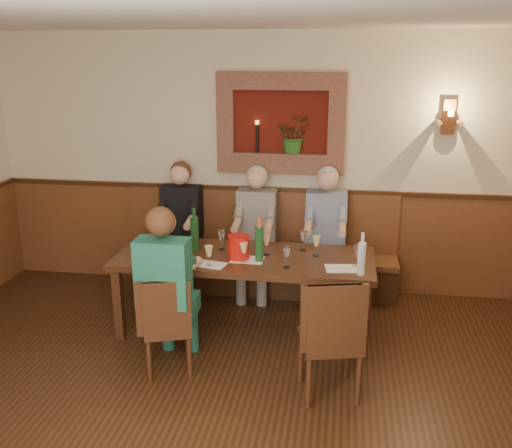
% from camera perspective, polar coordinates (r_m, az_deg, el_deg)
% --- Properties ---
extents(room_shell, '(6.04, 6.04, 2.82)m').
position_cam_1_polar(room_shell, '(3.28, -6.86, 4.58)').
color(room_shell, beige).
rests_on(room_shell, ground).
extents(wainscoting, '(6.02, 6.02, 1.15)m').
position_cam_1_polar(wainscoting, '(3.78, -6.15, -15.08)').
color(wainscoting, brown).
rests_on(wainscoting, ground).
extents(wall_niche, '(1.36, 0.30, 1.06)m').
position_cam_1_polar(wall_niche, '(6.12, 2.85, 9.56)').
color(wall_niche, '#53120B').
rests_on(wall_niche, ground).
extents(wall_sconce, '(0.25, 0.20, 0.35)m').
position_cam_1_polar(wall_sconce, '(6.14, 18.69, 10.03)').
color(wall_sconce, brown).
rests_on(wall_sconce, ground).
extents(dining_table, '(2.40, 0.90, 0.75)m').
position_cam_1_polar(dining_table, '(5.37, -1.14, -3.94)').
color(dining_table, '#371E10').
rests_on(dining_table, ground).
extents(bench, '(3.00, 0.45, 1.11)m').
position_cam_1_polar(bench, '(6.36, 0.35, -3.88)').
color(bench, '#381E0F').
rests_on(bench, ground).
extents(chair_near_left, '(0.48, 0.48, 0.86)m').
position_cam_1_polar(chair_near_left, '(4.91, -8.75, -11.69)').
color(chair_near_left, '#371E10').
rests_on(chair_near_left, ground).
extents(chair_near_right, '(0.53, 0.53, 1.00)m').
position_cam_1_polar(chair_near_right, '(4.57, 7.36, -13.40)').
color(chair_near_right, '#371E10').
rests_on(chair_near_right, ground).
extents(person_bench_left, '(0.43, 0.53, 1.45)m').
position_cam_1_polar(person_bench_left, '(6.35, -7.55, -1.47)').
color(person_bench_left, black).
rests_on(person_bench_left, ground).
extents(person_bench_mid, '(0.42, 0.52, 1.43)m').
position_cam_1_polar(person_bench_mid, '(6.18, -0.04, -1.94)').
color(person_bench_mid, '#5D5A55').
rests_on(person_bench_mid, ground).
extents(person_bench_right, '(0.43, 0.52, 1.44)m').
position_cam_1_polar(person_bench_right, '(6.11, 6.90, -2.21)').
color(person_bench_right, navy).
rests_on(person_bench_right, ground).
extents(person_chair_front, '(0.43, 0.52, 1.44)m').
position_cam_1_polar(person_chair_front, '(4.81, -8.76, -7.70)').
color(person_chair_front, '#185356').
rests_on(person_chair_front, ground).
extents(spittoon_bucket, '(0.22, 0.22, 0.22)m').
position_cam_1_polar(spittoon_bucket, '(5.23, -1.75, -2.32)').
color(spittoon_bucket, red).
rests_on(spittoon_bucket, dining_table).
extents(wine_bottle_green_a, '(0.08, 0.08, 0.42)m').
position_cam_1_polar(wine_bottle_green_a, '(5.15, 0.33, -1.94)').
color(wine_bottle_green_a, '#19471E').
rests_on(wine_bottle_green_a, dining_table).
extents(wine_bottle_green_b, '(0.09, 0.09, 0.41)m').
position_cam_1_polar(wine_bottle_green_b, '(5.46, -6.17, -0.93)').
color(wine_bottle_green_b, '#19471E').
rests_on(wine_bottle_green_b, dining_table).
extents(water_bottle, '(0.07, 0.07, 0.38)m').
position_cam_1_polar(water_bottle, '(4.93, 10.53, -3.35)').
color(water_bottle, silver).
rests_on(water_bottle, dining_table).
extents(tasting_sheet_a, '(0.37, 0.33, 0.00)m').
position_cam_1_polar(tasting_sheet_a, '(5.38, -9.35, -3.26)').
color(tasting_sheet_a, white).
rests_on(tasting_sheet_a, dining_table).
extents(tasting_sheet_b, '(0.30, 0.22, 0.00)m').
position_cam_1_polar(tasting_sheet_b, '(5.24, -0.87, -3.58)').
color(tasting_sheet_b, white).
rests_on(tasting_sheet_b, dining_table).
extents(tasting_sheet_c, '(0.32, 0.25, 0.00)m').
position_cam_1_polar(tasting_sheet_c, '(5.08, 8.61, -4.42)').
color(tasting_sheet_c, white).
rests_on(tasting_sheet_c, dining_table).
extents(tasting_sheet_d, '(0.29, 0.23, 0.00)m').
position_cam_1_polar(tasting_sheet_d, '(5.13, -4.49, -4.07)').
color(tasting_sheet_d, white).
rests_on(tasting_sheet_d, dining_table).
extents(wine_glass_0, '(0.08, 0.08, 0.19)m').
position_cam_1_polar(wine_glass_0, '(5.43, -10.69, -2.09)').
color(wine_glass_0, '#E0C786').
rests_on(wine_glass_0, dining_table).
extents(wine_glass_1, '(0.08, 0.08, 0.19)m').
position_cam_1_polar(wine_glass_1, '(5.64, -8.96, -1.26)').
color(wine_glass_1, white).
rests_on(wine_glass_1, dining_table).
extents(wine_glass_2, '(0.08, 0.08, 0.19)m').
position_cam_1_polar(wine_glass_2, '(5.27, -7.85, -2.53)').
color(wine_glass_2, '#E0C786').
rests_on(wine_glass_2, dining_table).
extents(wine_glass_3, '(0.08, 0.08, 0.19)m').
position_cam_1_polar(wine_glass_3, '(5.48, -3.47, -1.62)').
color(wine_glass_3, white).
rests_on(wine_glass_3, dining_table).
extents(wine_glass_4, '(0.08, 0.08, 0.19)m').
position_cam_1_polar(wine_glass_4, '(5.14, -1.22, -2.88)').
color(wine_glass_4, '#E0C786').
rests_on(wine_glass_4, dining_table).
extents(wine_glass_5, '(0.08, 0.08, 0.19)m').
position_cam_1_polar(wine_glass_5, '(5.34, 1.05, -2.11)').
color(wine_glass_5, '#E0C786').
rests_on(wine_glass_5, dining_table).
extents(wine_glass_6, '(0.08, 0.08, 0.19)m').
position_cam_1_polar(wine_glass_6, '(5.03, 3.07, -3.34)').
color(wine_glass_6, white).
rests_on(wine_glass_6, dining_table).
extents(wine_glass_7, '(0.08, 0.08, 0.19)m').
position_cam_1_polar(wine_glass_7, '(5.34, 6.05, -2.21)').
color(wine_glass_7, '#E0C786').
rests_on(wine_glass_7, dining_table).
extents(wine_glass_8, '(0.08, 0.08, 0.19)m').
position_cam_1_polar(wine_glass_8, '(5.14, 10.02, -3.15)').
color(wine_glass_8, white).
rests_on(wine_glass_8, dining_table).
extents(wine_glass_9, '(0.08, 0.08, 0.19)m').
position_cam_1_polar(wine_glass_9, '(5.06, -4.73, -3.23)').
color(wine_glass_9, '#E0C786').
rests_on(wine_glass_9, dining_table).
extents(wine_glass_10, '(0.08, 0.08, 0.19)m').
position_cam_1_polar(wine_glass_10, '(5.23, -11.09, -2.83)').
color(wine_glass_10, white).
rests_on(wine_glass_10, dining_table).
extents(wine_glass_11, '(0.08, 0.08, 0.19)m').
position_cam_1_polar(wine_glass_11, '(5.47, 4.76, -1.67)').
color(wine_glass_11, white).
rests_on(wine_glass_11, dining_table).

